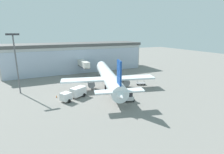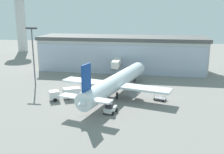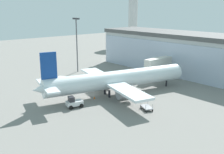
{
  "view_description": "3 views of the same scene",
  "coord_description": "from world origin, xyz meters",
  "px_view_note": "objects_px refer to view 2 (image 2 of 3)",
  "views": [
    {
      "loc": [
        -17.95,
        -43.02,
        16.73
      ],
      "look_at": [
        4.97,
        6.57,
        2.63
      ],
      "focal_mm": 28.0,
      "sensor_mm": 36.0,
      "label": 1
    },
    {
      "loc": [
        12.15,
        -57.87,
        20.83
      ],
      "look_at": [
        1.66,
        3.74,
        4.96
      ],
      "focal_mm": 42.0,
      "sensor_mm": 36.0,
      "label": 2
    },
    {
      "loc": [
        45.24,
        -33.64,
        19.15
      ],
      "look_at": [
        0.03,
        5.38,
        3.42
      ],
      "focal_mm": 42.0,
      "sensor_mm": 36.0,
      "label": 3
    }
  ],
  "objects_px": {
    "control_tower": "(20,11)",
    "safety_cone_nose": "(109,102)",
    "airplane": "(116,82)",
    "safety_cone_wingtip": "(54,94)",
    "baggage_cart": "(160,98)",
    "catering_truck": "(66,93)",
    "apron_light_mast": "(33,51)",
    "jet_bridge": "(118,63)",
    "pushback_tug": "(110,109)"
  },
  "relations": [
    {
      "from": "jet_bridge",
      "to": "pushback_tug",
      "type": "distance_m",
      "value": 31.96
    },
    {
      "from": "catering_truck",
      "to": "pushback_tug",
      "type": "xyz_separation_m",
      "value": [
        12.07,
        -7.05,
        -0.49
      ]
    },
    {
      "from": "control_tower",
      "to": "apron_light_mast",
      "type": "xyz_separation_m",
      "value": [
        35.32,
        -59.61,
        -10.62
      ]
    },
    {
      "from": "apron_light_mast",
      "to": "catering_truck",
      "type": "relative_size",
      "value": 2.21
    },
    {
      "from": "control_tower",
      "to": "pushback_tug",
      "type": "distance_m",
      "value": 99.86
    },
    {
      "from": "safety_cone_wingtip",
      "to": "jet_bridge",
      "type": "bearing_deg",
      "value": 58.96
    },
    {
      "from": "apron_light_mast",
      "to": "pushback_tug",
      "type": "distance_m",
      "value": 31.83
    },
    {
      "from": "safety_cone_wingtip",
      "to": "control_tower",
      "type": "bearing_deg",
      "value": 123.22
    },
    {
      "from": "apron_light_mast",
      "to": "catering_truck",
      "type": "height_order",
      "value": "apron_light_mast"
    },
    {
      "from": "jet_bridge",
      "to": "airplane",
      "type": "bearing_deg",
      "value": -173.32
    },
    {
      "from": "airplane",
      "to": "safety_cone_wingtip",
      "type": "relative_size",
      "value": 67.4
    },
    {
      "from": "baggage_cart",
      "to": "safety_cone_wingtip",
      "type": "xyz_separation_m",
      "value": [
        -26.62,
        -0.22,
        -0.23
      ]
    },
    {
      "from": "apron_light_mast",
      "to": "airplane",
      "type": "relative_size",
      "value": 0.44
    },
    {
      "from": "airplane",
      "to": "safety_cone_wingtip",
      "type": "xyz_separation_m",
      "value": [
        -15.71,
        -1.74,
        -3.23
      ]
    },
    {
      "from": "jet_bridge",
      "to": "safety_cone_nose",
      "type": "relative_size",
      "value": 23.92
    },
    {
      "from": "control_tower",
      "to": "baggage_cart",
      "type": "height_order",
      "value": "control_tower"
    },
    {
      "from": "jet_bridge",
      "to": "baggage_cart",
      "type": "bearing_deg",
      "value": -148.66
    },
    {
      "from": "airplane",
      "to": "catering_truck",
      "type": "bearing_deg",
      "value": 125.53
    },
    {
      "from": "airplane",
      "to": "safety_cone_wingtip",
      "type": "height_order",
      "value": "airplane"
    },
    {
      "from": "control_tower",
      "to": "safety_cone_nose",
      "type": "distance_m",
      "value": 94.57
    },
    {
      "from": "jet_bridge",
      "to": "catering_truck",
      "type": "bearing_deg",
      "value": 159.39
    },
    {
      "from": "airplane",
      "to": "pushback_tug",
      "type": "xyz_separation_m",
      "value": [
        0.57,
        -11.53,
        -2.53
      ]
    },
    {
      "from": "apron_light_mast",
      "to": "airplane",
      "type": "xyz_separation_m",
      "value": [
        24.48,
        -5.98,
        -6.39
      ]
    },
    {
      "from": "control_tower",
      "to": "baggage_cart",
      "type": "xyz_separation_m",
      "value": [
        70.71,
        -67.1,
        -20.01
      ]
    },
    {
      "from": "control_tower",
      "to": "apron_light_mast",
      "type": "bearing_deg",
      "value": -59.35
    },
    {
      "from": "jet_bridge",
      "to": "baggage_cart",
      "type": "xyz_separation_m",
      "value": [
        13.49,
        -21.59,
        -4.04
      ]
    },
    {
      "from": "pushback_tug",
      "to": "apron_light_mast",
      "type": "bearing_deg",
      "value": 67.77
    },
    {
      "from": "control_tower",
      "to": "airplane",
      "type": "distance_m",
      "value": 90.37
    },
    {
      "from": "safety_cone_nose",
      "to": "pushback_tug",
      "type": "bearing_deg",
      "value": -77.84
    },
    {
      "from": "apron_light_mast",
      "to": "catering_truck",
      "type": "xyz_separation_m",
      "value": [
        12.98,
        -10.46,
        -8.43
      ]
    },
    {
      "from": "control_tower",
      "to": "safety_cone_nose",
      "type": "height_order",
      "value": "control_tower"
    },
    {
      "from": "jet_bridge",
      "to": "pushback_tug",
      "type": "relative_size",
      "value": 3.74
    },
    {
      "from": "airplane",
      "to": "baggage_cart",
      "type": "bearing_deg",
      "value": -83.66
    },
    {
      "from": "baggage_cart",
      "to": "catering_truck",
      "type": "bearing_deg",
      "value": 31.51
    },
    {
      "from": "catering_truck",
      "to": "safety_cone_wingtip",
      "type": "xyz_separation_m",
      "value": [
        -4.21,
        2.74,
        -1.19
      ]
    },
    {
      "from": "airplane",
      "to": "catering_truck",
      "type": "relative_size",
      "value": 5.0
    },
    {
      "from": "airplane",
      "to": "baggage_cart",
      "type": "xyz_separation_m",
      "value": [
        10.91,
        -1.52,
        -3.0
      ]
    },
    {
      "from": "airplane",
      "to": "safety_cone_nose",
      "type": "xyz_separation_m",
      "value": [
        -0.74,
        -5.45,
        -3.23
      ]
    },
    {
      "from": "control_tower",
      "to": "safety_cone_wingtip",
      "type": "distance_m",
      "value": 82.98
    },
    {
      "from": "apron_light_mast",
      "to": "baggage_cart",
      "type": "distance_m",
      "value": 37.38
    },
    {
      "from": "catering_truck",
      "to": "safety_cone_wingtip",
      "type": "relative_size",
      "value": 13.48
    },
    {
      "from": "catering_truck",
      "to": "baggage_cart",
      "type": "xyz_separation_m",
      "value": [
        22.41,
        2.96,
        -0.97
      ]
    },
    {
      "from": "jet_bridge",
      "to": "catering_truck",
      "type": "height_order",
      "value": "jet_bridge"
    },
    {
      "from": "safety_cone_wingtip",
      "to": "baggage_cart",
      "type": "bearing_deg",
      "value": 0.48
    },
    {
      "from": "airplane",
      "to": "catering_truck",
      "type": "distance_m",
      "value": 12.51
    },
    {
      "from": "apron_light_mast",
      "to": "catering_truck",
      "type": "bearing_deg",
      "value": -38.85
    },
    {
      "from": "control_tower",
      "to": "baggage_cart",
      "type": "distance_m",
      "value": 99.51
    },
    {
      "from": "baggage_cart",
      "to": "safety_cone_nose",
      "type": "distance_m",
      "value": 12.3
    },
    {
      "from": "jet_bridge",
      "to": "airplane",
      "type": "distance_m",
      "value": 20.27
    },
    {
      "from": "apron_light_mast",
      "to": "safety_cone_wingtip",
      "type": "relative_size",
      "value": 29.83
    }
  ]
}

